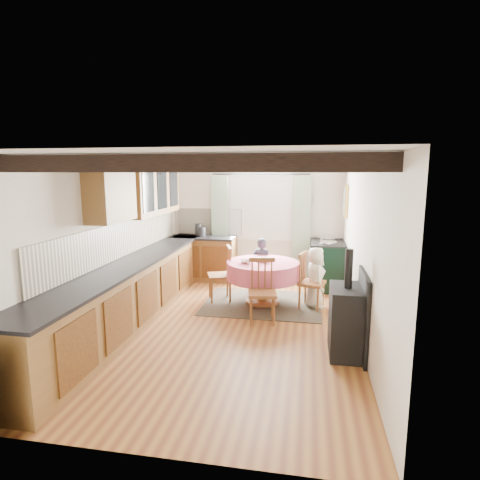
% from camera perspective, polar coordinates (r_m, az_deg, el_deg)
% --- Properties ---
extents(floor, '(3.60, 5.50, 0.00)m').
position_cam_1_polar(floor, '(5.90, -1.38, -12.40)').
color(floor, '#A86C2F').
rests_on(floor, ground).
extents(ceiling, '(3.60, 5.50, 0.00)m').
position_cam_1_polar(ceiling, '(5.47, -1.48, 11.59)').
color(ceiling, white).
rests_on(ceiling, ground).
extents(wall_back, '(3.60, 0.00, 2.40)m').
position_cam_1_polar(wall_back, '(8.24, 2.35, 2.61)').
color(wall_back, silver).
rests_on(wall_back, ground).
extents(wall_front, '(3.60, 0.00, 2.40)m').
position_cam_1_polar(wall_front, '(3.00, -12.01, -10.44)').
color(wall_front, silver).
rests_on(wall_front, ground).
extents(wall_left, '(0.00, 5.50, 2.40)m').
position_cam_1_polar(wall_left, '(6.17, -18.05, -0.29)').
color(wall_left, silver).
rests_on(wall_left, ground).
extents(wall_right, '(0.00, 5.50, 2.40)m').
position_cam_1_polar(wall_right, '(5.50, 17.29, -1.43)').
color(wall_right, silver).
rests_on(wall_right, ground).
extents(beam_a, '(3.60, 0.16, 0.16)m').
position_cam_1_polar(beam_a, '(3.53, -8.05, 11.03)').
color(beam_a, black).
rests_on(beam_a, ceiling).
extents(beam_b, '(3.60, 0.16, 0.16)m').
position_cam_1_polar(beam_b, '(4.49, -4.05, 10.81)').
color(beam_b, black).
rests_on(beam_b, ceiling).
extents(beam_c, '(3.60, 0.16, 0.16)m').
position_cam_1_polar(beam_c, '(5.47, -1.48, 10.64)').
color(beam_c, black).
rests_on(beam_c, ceiling).
extents(beam_d, '(3.60, 0.16, 0.16)m').
position_cam_1_polar(beam_d, '(6.45, 0.31, 10.51)').
color(beam_d, black).
rests_on(beam_d, ceiling).
extents(beam_e, '(3.60, 0.16, 0.16)m').
position_cam_1_polar(beam_e, '(7.44, 1.63, 10.41)').
color(beam_e, black).
rests_on(beam_e, ceiling).
extents(splash_left, '(0.02, 4.50, 0.55)m').
position_cam_1_polar(splash_left, '(6.42, -16.65, 0.16)').
color(splash_left, beige).
rests_on(splash_left, wall_left).
extents(splash_back, '(1.40, 0.02, 0.55)m').
position_cam_1_polar(splash_back, '(8.41, -4.44, 2.74)').
color(splash_back, beige).
rests_on(splash_back, wall_back).
extents(base_cabinet_left, '(0.60, 5.30, 0.88)m').
position_cam_1_polar(base_cabinet_left, '(6.21, -15.21, -7.30)').
color(base_cabinet_left, brown).
rests_on(base_cabinet_left, floor).
extents(base_cabinet_back, '(1.30, 0.60, 0.88)m').
position_cam_1_polar(base_cabinet_back, '(8.29, -5.19, -2.72)').
color(base_cabinet_back, brown).
rests_on(base_cabinet_back, floor).
extents(worktop_left, '(0.64, 5.30, 0.04)m').
position_cam_1_polar(worktop_left, '(6.08, -15.23, -3.17)').
color(worktop_left, black).
rests_on(worktop_left, base_cabinet_left).
extents(worktop_back, '(1.30, 0.64, 0.04)m').
position_cam_1_polar(worktop_back, '(8.18, -5.27, 0.40)').
color(worktop_back, black).
rests_on(worktop_back, base_cabinet_back).
extents(wall_cabinet_glass, '(0.34, 1.80, 0.90)m').
position_cam_1_polar(wall_cabinet_glass, '(7.10, -12.60, 7.31)').
color(wall_cabinet_glass, brown).
rests_on(wall_cabinet_glass, wall_left).
extents(wall_cabinet_solid, '(0.34, 0.90, 0.70)m').
position_cam_1_polar(wall_cabinet_solid, '(5.75, -18.31, 6.02)').
color(wall_cabinet_solid, brown).
rests_on(wall_cabinet_solid, wall_left).
extents(window_frame, '(1.34, 0.03, 1.54)m').
position_cam_1_polar(window_frame, '(8.17, 3.05, 5.36)').
color(window_frame, white).
rests_on(window_frame, wall_back).
extents(window_pane, '(1.20, 0.01, 1.40)m').
position_cam_1_polar(window_pane, '(8.18, 3.06, 5.37)').
color(window_pane, white).
rests_on(window_pane, wall_back).
extents(curtain_left, '(0.35, 0.10, 2.10)m').
position_cam_1_polar(curtain_left, '(8.29, -2.89, 1.95)').
color(curtain_left, '#9CA895').
rests_on(curtain_left, wall_back).
extents(curtain_right, '(0.35, 0.10, 2.10)m').
position_cam_1_polar(curtain_right, '(8.09, 8.94, 1.65)').
color(curtain_right, '#9CA895').
rests_on(curtain_right, wall_back).
extents(curtain_rod, '(2.00, 0.03, 0.03)m').
position_cam_1_polar(curtain_rod, '(8.07, 3.02, 9.57)').
color(curtain_rod, black).
rests_on(curtain_rod, wall_back).
extents(wall_picture, '(0.04, 0.50, 0.60)m').
position_cam_1_polar(wall_picture, '(7.71, 15.14, 5.52)').
color(wall_picture, gold).
rests_on(wall_picture, wall_right).
extents(wall_plate, '(0.30, 0.02, 0.30)m').
position_cam_1_polar(wall_plate, '(8.09, 9.77, 5.90)').
color(wall_plate, silver).
rests_on(wall_plate, wall_back).
extents(rug, '(1.98, 1.54, 0.01)m').
position_cam_1_polar(rug, '(6.83, 3.29, -9.21)').
color(rug, '#312A20').
rests_on(rug, floor).
extents(dining_table, '(1.23, 1.23, 0.74)m').
position_cam_1_polar(dining_table, '(6.72, 3.32, -6.27)').
color(dining_table, '#CA4577').
rests_on(dining_table, floor).
extents(chair_near, '(0.48, 0.50, 0.97)m').
position_cam_1_polar(chair_near, '(5.89, 3.25, -7.45)').
color(chair_near, brown).
rests_on(chair_near, floor).
extents(chair_left, '(0.55, 0.54, 0.97)m').
position_cam_1_polar(chair_left, '(6.87, -2.99, -4.91)').
color(chair_left, brown).
rests_on(chair_left, floor).
extents(chair_right, '(0.52, 0.51, 0.94)m').
position_cam_1_polar(chair_right, '(6.58, 10.43, -5.89)').
color(chair_right, brown).
rests_on(chair_right, floor).
extents(aga_range, '(0.65, 1.01, 0.93)m').
position_cam_1_polar(aga_range, '(7.85, 12.56, -3.44)').
color(aga_range, black).
rests_on(aga_range, floor).
extents(cast_iron_stove, '(0.40, 0.66, 1.33)m').
position_cam_1_polar(cast_iron_stove, '(5.01, 15.34, -8.77)').
color(cast_iron_stove, black).
rests_on(cast_iron_stove, floor).
extents(child_far, '(0.42, 0.31, 1.04)m').
position_cam_1_polar(child_far, '(7.32, 3.15, -3.71)').
color(child_far, '#2C313F').
rests_on(child_far, floor).
extents(child_right, '(0.44, 0.56, 1.01)m').
position_cam_1_polar(child_right, '(6.66, 10.89, -5.37)').
color(child_right, silver).
rests_on(child_right, floor).
extents(bowl_a, '(0.24, 0.24, 0.05)m').
position_cam_1_polar(bowl_a, '(6.54, 0.76, -3.15)').
color(bowl_a, silver).
rests_on(bowl_a, dining_table).
extents(bowl_b, '(0.30, 0.30, 0.07)m').
position_cam_1_polar(bowl_b, '(6.64, 3.54, -2.90)').
color(bowl_b, silver).
rests_on(bowl_b, dining_table).
extents(cup, '(0.11, 0.11, 0.08)m').
position_cam_1_polar(cup, '(6.43, 1.26, -3.21)').
color(cup, silver).
rests_on(cup, dining_table).
extents(canister_tall, '(0.15, 0.15, 0.26)m').
position_cam_1_polar(canister_tall, '(8.29, -6.04, 1.54)').
color(canister_tall, '#262628').
rests_on(canister_tall, worktop_back).
extents(canister_wide, '(0.18, 0.18, 0.20)m').
position_cam_1_polar(canister_wide, '(8.17, -5.61, 1.22)').
color(canister_wide, '#262628').
rests_on(canister_wide, worktop_back).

